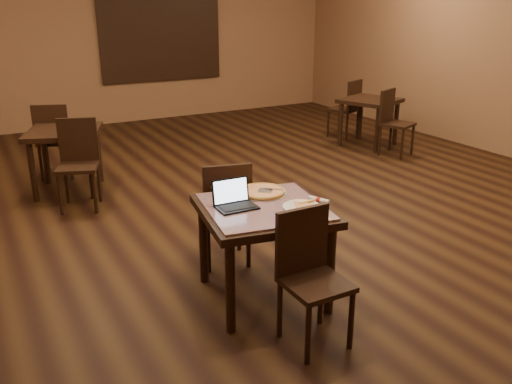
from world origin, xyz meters
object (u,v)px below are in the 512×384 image
other_table_b_chair_far (54,137)px  other_table_b (65,140)px  other_table_a_chair_near (393,118)px  chair_main_near (309,269)px  chair_main_far (226,208)px  laptop (234,200)px  other_table_a_chair_far (348,105)px  other_table_b_chair_near (78,158)px  other_table_a (370,107)px  tiled_table (264,218)px  pizza_pan (262,193)px

other_table_b_chair_far → other_table_b: bearing=113.7°
other_table_a_chair_near → other_table_b_chair_far: size_ratio=0.98×
chair_main_near → chair_main_far: 1.24m
chair_main_far → laptop: bearing=84.7°
other_table_a_chair_far → other_table_b_chair_near: size_ratio=0.98×
chair_main_near → other_table_b: (-0.84, 3.92, 0.11)m
other_table_b_chair_far → other_table_a_chair_far: bearing=-160.1°
other_table_a_chair_near → other_table_b_chair_far: 4.74m
other_table_a → other_table_a_chair_near: 0.57m
tiled_table → pizza_pan: (0.12, 0.24, 0.11)m
chair_main_near → other_table_b_chair_near: other_table_b_chair_near is taller
laptop → chair_main_far: bearing=73.1°
chair_main_far → other_table_a_chair_far: size_ratio=0.98×
laptop → chair_main_near: bearing=-72.3°
other_table_b_chair_far → chair_main_far: bearing=125.3°
other_table_b_chair_far → other_table_a: bearing=-167.1°
chair_main_near → pizza_pan: (0.12, 0.86, 0.25)m
tiled_table → other_table_a: tiled_table is taller
pizza_pan → other_table_b_chair_far: 3.77m
other_table_a → pizza_pan: bearing=-162.4°
chair_main_far → pizza_pan: chair_main_far is taller
other_table_b_chair_far → other_table_a_chair_near: bearing=-173.9°
chair_main_far → other_table_a_chair_far: other_table_a_chair_far is taller
other_table_a_chair_near → chair_main_far: bearing=-173.1°
pizza_pan → other_table_a: bearing=39.6°
pizza_pan → other_table_a: (3.63, 3.00, -0.15)m
other_table_a_chair_near → other_table_a_chair_far: (0.06, 1.13, 0.00)m
other_table_b → other_table_b_chair_far: size_ratio=1.06×
tiled_table → pizza_pan: size_ratio=2.65×
chair_main_far → other_table_a_chair_near: bearing=-137.5°
other_table_a → chair_main_far: bearing=-167.1°
laptop → other_table_a: laptop is taller
laptop → other_table_a_chair_far: 5.45m
tiled_table → laptop: size_ratio=3.55×
tiled_table → other_table_a: bearing=50.5°
chair_main_far → other_table_b: (-0.82, 2.68, 0.10)m
other_table_a → other_table_b_chair_near: size_ratio=1.05×
chair_main_near → other_table_b_chair_far: (-0.87, 4.49, 0.03)m
other_table_a → other_table_b_chair_near: other_table_b_chair_near is taller
other_table_a_chair_near → chair_main_near: bearing=-160.4°
chair_main_far → other_table_b_chair_far: bearing=-61.7°
chair_main_near → pizza_pan: bearing=81.8°
tiled_table → other_table_a: size_ratio=1.03×
pizza_pan → other_table_a_chair_near: (3.60, 2.44, -0.22)m
pizza_pan → other_table_a: 4.71m
chair_main_near → other_table_a_chair_far: other_table_a_chair_far is taller
other_table_a_chair_far → other_table_b_chair_near: bearing=-8.6°
other_table_a_chair_near → laptop: bearing=-168.6°
other_table_a_chair_far → pizza_pan: bearing=22.3°
other_table_a → other_table_a_chair_far: 0.57m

